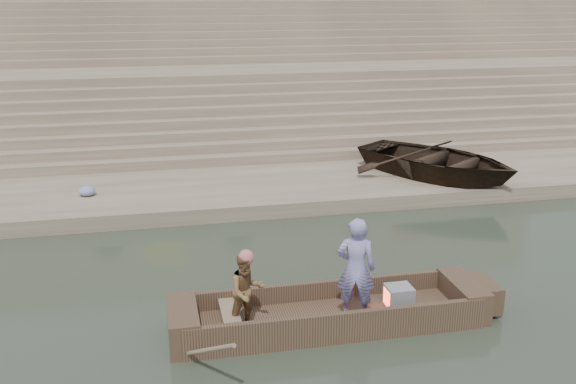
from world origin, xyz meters
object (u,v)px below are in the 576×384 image
object	(u,v)px
main_rowboat	(329,319)
beached_rowboat	(437,160)
standing_man	(356,269)
rowing_man	(247,291)
television	(398,297)

from	to	relation	value
main_rowboat	beached_rowboat	world-z (taller)	beached_rowboat
main_rowboat	standing_man	size ratio (longest dim) A/B	2.73
rowing_man	beached_rowboat	world-z (taller)	rowing_man
main_rowboat	standing_man	world-z (taller)	standing_man
main_rowboat	television	world-z (taller)	television
standing_man	beached_rowboat	xyz separation A→B (m)	(4.88, 7.38, -0.23)
beached_rowboat	television	bearing A→B (deg)	-154.02
standing_man	rowing_man	distance (m)	1.89
television	standing_man	bearing A→B (deg)	-167.94
rowing_man	television	distance (m)	2.80
main_rowboat	standing_man	bearing A→B (deg)	-25.41
standing_man	rowing_man	xyz separation A→B (m)	(-1.88, 0.02, -0.24)
television	rowing_man	bearing A→B (deg)	-176.56
standing_man	beached_rowboat	world-z (taller)	standing_man
rowing_man	television	bearing A→B (deg)	-11.26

